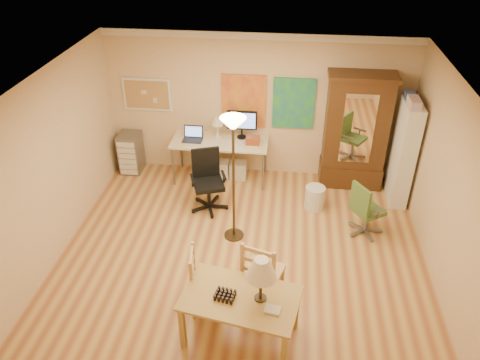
# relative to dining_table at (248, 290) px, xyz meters

# --- Properties ---
(floor) EXTENTS (5.50, 5.50, 0.00)m
(floor) POSITION_rel_dining_table_xyz_m (-0.23, 1.55, -0.81)
(floor) COLOR #A05F38
(floor) RESTS_ON ground
(crown_molding) EXTENTS (5.50, 0.08, 0.12)m
(crown_molding) POSITION_rel_dining_table_xyz_m (-0.23, 4.01, 1.83)
(crown_molding) COLOR white
(crown_molding) RESTS_ON floor
(corkboard) EXTENTS (0.90, 0.04, 0.62)m
(corkboard) POSITION_rel_dining_table_xyz_m (-2.28, 4.02, 0.69)
(corkboard) COLOR tan
(corkboard) RESTS_ON floor
(art_panel_left) EXTENTS (0.80, 0.04, 1.00)m
(art_panel_left) POSITION_rel_dining_table_xyz_m (-0.48, 4.02, 0.64)
(art_panel_left) COLOR yellow
(art_panel_left) RESTS_ON floor
(art_panel_right) EXTENTS (0.75, 0.04, 0.95)m
(art_panel_right) POSITION_rel_dining_table_xyz_m (0.42, 4.02, 0.64)
(art_panel_right) COLOR teal
(art_panel_right) RESTS_ON floor
(dining_table) EXTENTS (1.49, 1.05, 1.28)m
(dining_table) POSITION_rel_dining_table_xyz_m (0.00, 0.00, 0.00)
(dining_table) COLOR olive
(dining_table) RESTS_ON floor
(ladder_chair_back) EXTENTS (0.60, 0.58, 1.04)m
(ladder_chair_back) POSITION_rel_dining_table_xyz_m (0.13, 0.63, -0.32)
(ladder_chair_back) COLOR tan
(ladder_chair_back) RESTS_ON floor
(ladder_chair_left) EXTENTS (0.47, 0.49, 0.94)m
(ladder_chair_left) POSITION_rel_dining_table_xyz_m (-0.60, 0.43, -0.37)
(ladder_chair_left) COLOR tan
(ladder_chair_left) RESTS_ON floor
(torchiere_lamp) EXTENTS (0.38, 0.38, 2.07)m
(torchiere_lamp) POSITION_rel_dining_table_xyz_m (-0.41, 1.95, 0.85)
(torchiere_lamp) COLOR #3A2C17
(torchiere_lamp) RESTS_ON floor
(computer_desk) EXTENTS (1.77, 0.77, 1.34)m
(computer_desk) POSITION_rel_dining_table_xyz_m (-0.85, 3.71, -0.32)
(computer_desk) COLOR beige
(computer_desk) RESTS_ON floor
(office_chair_black) EXTENTS (0.66, 0.66, 1.07)m
(office_chair_black) POSITION_rel_dining_table_xyz_m (-0.95, 2.69, -0.52)
(office_chair_black) COLOR black
(office_chair_black) RESTS_ON floor
(office_chair_green) EXTENTS (0.59, 0.59, 0.93)m
(office_chair_green) POSITION_rel_dining_table_xyz_m (1.65, 2.27, -0.56)
(office_chair_green) COLOR slate
(office_chair_green) RESTS_ON floor
(drawer_cart) EXTENTS (0.39, 0.47, 0.78)m
(drawer_cart) POSITION_rel_dining_table_xyz_m (-2.65, 3.76, -0.42)
(drawer_cart) COLOR slate
(drawer_cart) RESTS_ON floor
(armoire) EXTENTS (1.16, 0.55, 2.13)m
(armoire) POSITION_rel_dining_table_xyz_m (1.54, 3.78, 0.12)
(armoire) COLOR #3B2610
(armoire) RESTS_ON floor
(bookshelf) EXTENTS (0.27, 0.73, 1.83)m
(bookshelf) POSITION_rel_dining_table_xyz_m (2.31, 3.34, 0.10)
(bookshelf) COLOR white
(bookshelf) RESTS_ON floor
(wastebin) EXTENTS (0.34, 0.34, 0.43)m
(wastebin) POSITION_rel_dining_table_xyz_m (0.87, 2.87, -0.60)
(wastebin) COLOR silver
(wastebin) RESTS_ON floor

